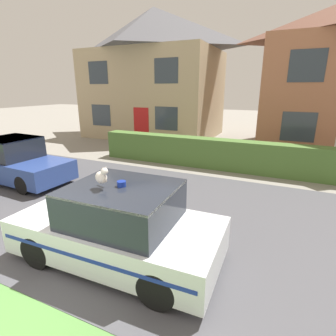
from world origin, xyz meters
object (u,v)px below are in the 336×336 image
at_px(neighbour_car_near, 18,162).
at_px(house_left, 154,73).
at_px(police_car, 119,225).
at_px(cat, 102,177).

height_order(neighbour_car_near, house_left, house_left).
xyz_separation_m(police_car, cat, (-0.12, -0.24, 1.03)).
height_order(police_car, neighbour_car_near, police_car).
xyz_separation_m(police_car, house_left, (-5.90, 12.92, 3.41)).
bearing_deg(cat, neighbour_car_near, 172.62).
height_order(police_car, house_left, house_left).
height_order(police_car, cat, cat).
relative_size(police_car, cat, 12.25).
bearing_deg(cat, police_car, 79.08).
relative_size(police_car, house_left, 0.46).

